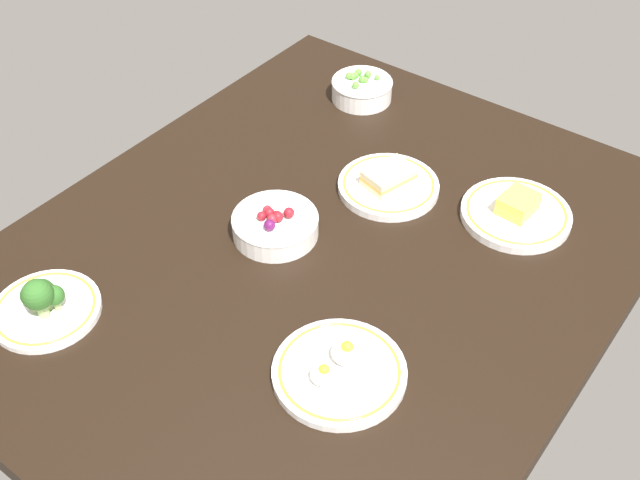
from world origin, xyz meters
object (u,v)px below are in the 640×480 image
(plate_sandwich, at_px, (389,184))
(bowl_berries, at_px, (275,224))
(plate_eggs, at_px, (339,370))
(plate_cheese, at_px, (516,212))
(bowl_peas, at_px, (362,89))
(plate_broccoli, at_px, (44,304))

(plate_sandwich, bearing_deg, bowl_berries, 158.05)
(plate_eggs, bearing_deg, bowl_berries, 55.97)
(plate_cheese, bearing_deg, plate_sandwich, 107.23)
(plate_eggs, height_order, bowl_peas, bowl_peas)
(plate_cheese, height_order, bowl_peas, bowl_peas)
(plate_broccoli, bearing_deg, bowl_berries, -25.04)
(plate_broccoli, xyz_separation_m, bowl_berries, (0.37, -0.17, -0.00))
(bowl_peas, bearing_deg, plate_broccoli, 177.08)
(plate_cheese, xyz_separation_m, plate_sandwich, (-0.07, 0.23, 0.00))
(plate_broccoli, height_order, plate_eggs, plate_broccoli)
(bowl_peas, xyz_separation_m, bowl_berries, (-0.46, -0.13, -0.00))
(bowl_peas, distance_m, plate_sandwich, 0.32)
(plate_eggs, bearing_deg, plate_broccoli, 112.40)
(plate_sandwich, xyz_separation_m, bowl_berries, (-0.23, 0.09, 0.01))
(plate_broccoli, distance_m, bowl_peas, 0.84)
(bowl_berries, bearing_deg, plate_sandwich, -21.95)
(plate_broccoli, xyz_separation_m, bowl_peas, (0.84, -0.04, 0.00))
(plate_cheese, distance_m, bowl_berries, 0.44)
(plate_eggs, bearing_deg, plate_cheese, -5.62)
(plate_eggs, xyz_separation_m, bowl_berries, (0.19, 0.28, 0.01))
(plate_broccoli, distance_m, plate_sandwich, 0.66)
(plate_sandwich, bearing_deg, bowl_peas, 43.93)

